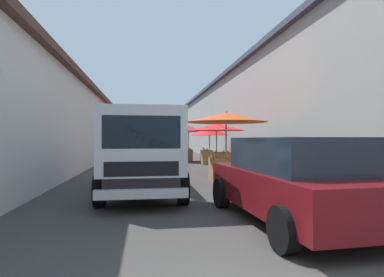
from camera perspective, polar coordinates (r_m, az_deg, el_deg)
The scene contains 11 objects.
ground at distance 15.46m, azimuth -3.68°, elevation -5.35°, with size 90.00×90.00×0.00m, color #3D3A38.
building_left_whitewash at distance 18.64m, azimuth -27.75°, elevation 1.83°, with size 49.80×7.50×4.06m.
building_right_concrete at distance 19.70m, azimuth 17.87°, elevation 4.22°, with size 49.80×7.50×5.77m.
fruit_stall_mid_lane at distance 19.86m, azimuth -0.66°, elevation 1.05°, with size 2.79×2.79×2.30m.
fruit_stall_far_right at distance 20.54m, azimuth -11.24°, elevation 0.83°, with size 2.70×2.70×2.19m.
fruit_stall_near_left at distance 10.78m, azimuth 6.08°, elevation 2.27°, with size 2.84×2.84×2.40m.
fruit_stall_far_left at distance 17.83m, azimuth 3.15°, elevation 0.71°, with size 2.30×2.30×2.16m.
fruit_stall_near_right at distance 13.96m, azimuth 4.66°, elevation 0.72°, with size 2.56×2.56×2.19m.
hatchback_car at distance 5.65m, azimuth 17.90°, elevation -7.07°, with size 4.00×2.10×1.45m.
delivery_truck at distance 7.44m, azimuth -9.02°, elevation -3.04°, with size 4.92×1.98×2.08m.
vendor_by_crates at distance 19.00m, azimuth -9.69°, elevation -1.70°, with size 0.56×0.39×1.54m.
Camera 1 is at (-1.84, 1.30, 1.43)m, focal length 29.36 mm.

